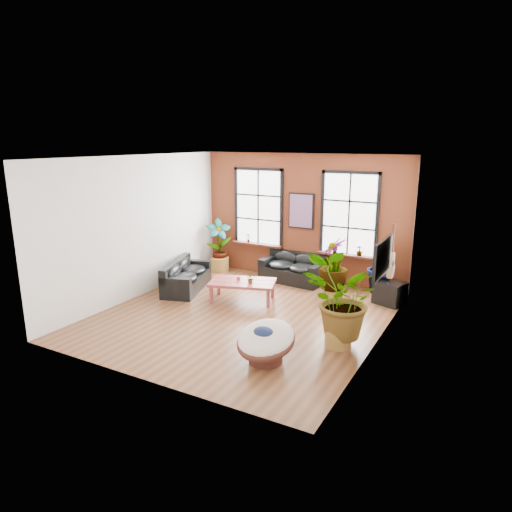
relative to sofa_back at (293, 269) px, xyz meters
The scene contains 19 objects.
room 3.07m from the sofa_back, 88.58° to the right, with size 6.04×6.54×3.54m.
sofa_back is the anchor object (origin of this frame).
sofa_left 3.00m from the sofa_back, 137.93° to the right, with size 1.35×2.06×0.75m.
coffee_table 2.10m from the sofa_back, 101.95° to the right, with size 1.77×1.34×0.60m.
papasan_chair 4.87m from the sofa_back, 71.58° to the right, with size 1.17×1.19×0.79m.
poster 1.61m from the sofa_back, 76.83° to the left, with size 0.74×0.06×0.98m.
tv_wall_unit 3.96m from the sofa_back, 37.41° to the right, with size 0.13×1.86×1.20m.
media_box 2.84m from the sofa_back, 10.89° to the right, with size 0.80×0.73×0.55m.
pot_back_left 2.39m from the sofa_back, behind, with size 0.71×0.71×0.41m.
pot_back_right 2.50m from the sofa_back, ahead, with size 0.59×0.59×0.37m.
pot_right_wall 4.19m from the sofa_back, 54.01° to the right, with size 0.62×0.62×0.38m.
pot_mid 1.48m from the sofa_back, 22.06° to the right, with size 0.47×0.47×0.32m.
floor_plant_back_left 2.47m from the sofa_back, behind, with size 0.75×0.51×1.42m, color #1A621C.
floor_plant_back_right 2.50m from the sofa_back, ahead, with size 0.76×0.62×1.39m, color #1A621C.
floor_plant_right_wall 4.20m from the sofa_back, 53.80° to the right, with size 1.39×1.21×1.55m, color #1A621C.
floor_plant_mid 1.52m from the sofa_back, 22.48° to the right, with size 0.75×0.75×1.33m, color #1A621C.
table_plant 2.14m from the sofa_back, 94.60° to the right, with size 0.21×0.18×0.23m, color #1A621C.
sill_plant_left 1.74m from the sofa_back, behind, with size 0.14×0.10×0.27m, color #1A621C.
sill_plant_right 1.91m from the sofa_back, ahead, with size 0.15×0.15×0.27m, color #1A621C.
Camera 1 is at (4.89, -8.32, 3.86)m, focal length 32.00 mm.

